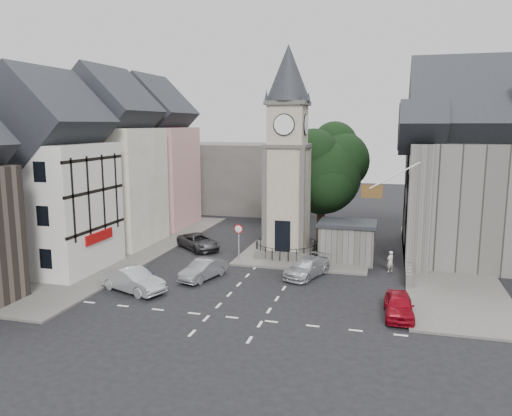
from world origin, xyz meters
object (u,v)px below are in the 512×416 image
(clock_tower, at_px, (287,153))
(pedestrian, at_px, (390,261))
(stone_shelter, at_px, (347,242))
(car_east_red, at_px, (399,305))
(car_west_blue, at_px, (140,277))

(clock_tower, height_order, pedestrian, clock_tower)
(stone_shelter, relative_size, car_east_red, 1.13)
(clock_tower, relative_size, car_east_red, 4.29)
(car_west_blue, height_order, car_east_red, car_east_red)
(car_east_red, bearing_deg, pedestrian, 90.68)
(stone_shelter, height_order, car_east_red, stone_shelter)
(car_east_red, bearing_deg, stone_shelter, 106.73)
(stone_shelter, xyz_separation_m, car_west_blue, (-12.30, -9.56, -0.92))
(clock_tower, height_order, car_west_blue, clock_tower)
(stone_shelter, bearing_deg, clock_tower, 174.16)
(clock_tower, distance_m, stone_shelter, 8.15)
(clock_tower, relative_size, pedestrian, 10.71)
(car_west_blue, distance_m, car_east_red, 16.03)
(clock_tower, distance_m, car_east_red, 15.78)
(car_west_blue, height_order, pedestrian, pedestrian)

